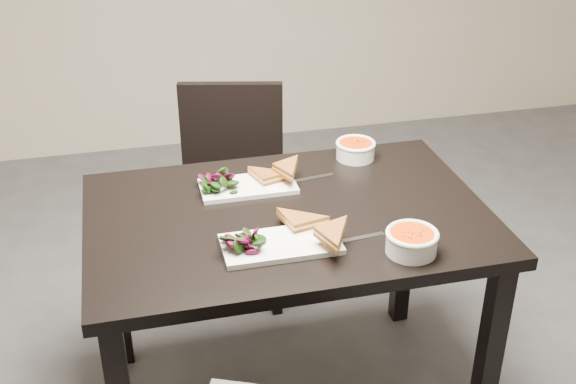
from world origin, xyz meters
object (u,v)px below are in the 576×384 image
at_px(soup_bowl_near, 412,241).
at_px(plate_far, 248,186).
at_px(table, 288,240).
at_px(soup_bowl_far, 355,149).
at_px(chair_far, 232,178).
at_px(plate_near, 281,244).

distance_m(soup_bowl_near, plate_far, 0.59).
distance_m(table, soup_bowl_far, 0.46).
distance_m(plate_far, soup_bowl_far, 0.42).
bearing_deg(soup_bowl_near, soup_bowl_far, 86.26).
xyz_separation_m(chair_far, soup_bowl_far, (0.36, -0.46, 0.30)).
xyz_separation_m(plate_near, soup_bowl_far, (0.38, 0.49, 0.03)).
bearing_deg(soup_bowl_far, table, -135.42).
distance_m(plate_near, soup_bowl_near, 0.36).
height_order(chair_far, soup_bowl_near, chair_far).
bearing_deg(chair_far, soup_bowl_near, -60.13).
relative_size(table, soup_bowl_near, 8.24).
bearing_deg(soup_bowl_far, chair_far, 127.99).
bearing_deg(table, plate_near, -109.71).
height_order(plate_near, plate_far, plate_near).
bearing_deg(soup_bowl_near, plate_near, 162.15).
height_order(plate_far, soup_bowl_far, soup_bowl_far).
bearing_deg(soup_bowl_far, plate_near, -127.73).
xyz_separation_m(table, plate_far, (-0.09, 0.18, 0.11)).
bearing_deg(plate_far, plate_near, -86.27).
distance_m(table, soup_bowl_near, 0.42).
distance_m(plate_near, plate_far, 0.36).
bearing_deg(soup_bowl_near, plate_far, 127.83).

